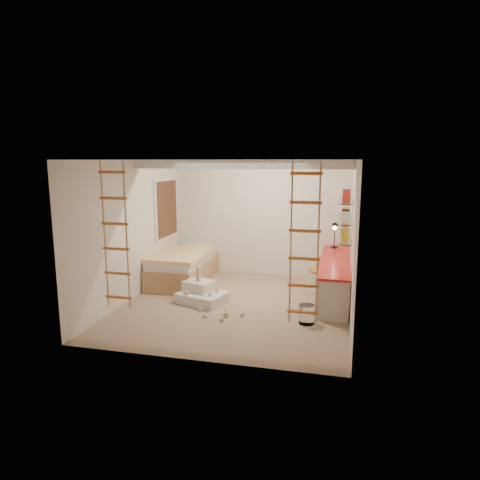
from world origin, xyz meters
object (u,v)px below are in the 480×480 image
(bed, at_px, (184,267))
(swivel_chair, at_px, (318,279))
(desk, at_px, (334,277))
(play_platform, at_px, (201,294))

(bed, height_order, swivel_chair, swivel_chair)
(bed, distance_m, swivel_chair, 2.88)
(bed, bearing_deg, desk, -6.49)
(desk, height_order, swivel_chair, desk)
(desk, bearing_deg, bed, 173.51)
(desk, height_order, play_platform, desk)
(desk, bearing_deg, play_platform, -160.94)
(desk, relative_size, swivel_chair, 3.77)
(swivel_chair, bearing_deg, bed, 178.59)
(desk, distance_m, bed, 3.22)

